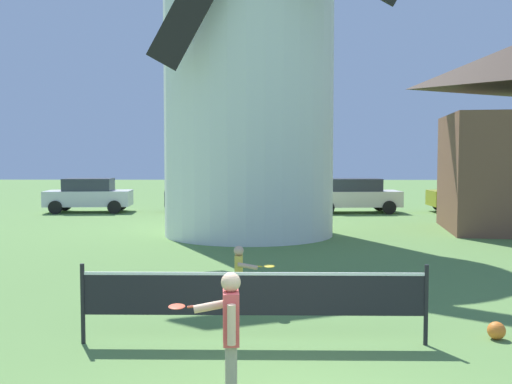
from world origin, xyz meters
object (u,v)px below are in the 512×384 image
at_px(player_near, 229,329).
at_px(parked_car_cream, 354,195).
at_px(windmill, 249,26).
at_px(player_far, 240,274).
at_px(stray_ball, 496,331).
at_px(parked_car_mustard, 475,195).
at_px(parked_car_black, 215,195).
at_px(tennis_net, 254,295).
at_px(parked_car_silver, 89,195).

height_order(player_near, parked_car_cream, parked_car_cream).
height_order(windmill, player_near, windmill).
height_order(player_far, stray_ball, player_far).
height_order(stray_ball, parked_car_mustard, parked_car_mustard).
bearing_deg(windmill, stray_ball, -71.24).
bearing_deg(parked_car_black, stray_ball, -73.67).
xyz_separation_m(tennis_net, parked_car_cream, (4.22, 19.09, 0.13)).
relative_size(player_near, parked_car_cream, 0.33).
height_order(windmill, player_far, windmill).
distance_m(parked_car_black, parked_car_mustard, 11.91).
bearing_deg(stray_ball, parked_car_black, 106.33).
xyz_separation_m(player_far, parked_car_black, (-1.92, 17.54, 0.19)).
distance_m(parked_car_black, parked_car_cream, 6.40).
height_order(tennis_net, stray_ball, tennis_net).
xyz_separation_m(parked_car_silver, parked_car_black, (5.80, 0.17, 0.00)).
bearing_deg(windmill, parked_car_black, 102.80).
bearing_deg(tennis_net, player_near, -96.61).
bearing_deg(parked_car_mustard, tennis_net, -116.81).
height_order(player_near, parked_car_mustard, parked_car_mustard).
xyz_separation_m(windmill, parked_car_silver, (-7.59, 7.70, -5.94)).
bearing_deg(parked_car_cream, parked_car_silver, -179.97).
bearing_deg(player_far, tennis_net, -81.68).
height_order(stray_ball, parked_car_silver, parked_car_silver).
xyz_separation_m(stray_ball, parked_car_black, (-5.56, 18.99, 0.69)).
xyz_separation_m(tennis_net, parked_car_black, (-2.17, 19.25, 0.13)).
bearing_deg(windmill, player_far, -89.22).
xyz_separation_m(player_far, stray_ball, (3.65, -1.45, -0.50)).
distance_m(player_far, parked_car_mustard, 20.20).
xyz_separation_m(parked_car_black, parked_car_cream, (6.39, -0.17, -0.00)).
xyz_separation_m(parked_car_silver, parked_car_mustard, (17.71, 0.19, 0.00)).
relative_size(windmill, tennis_net, 2.89).
height_order(player_near, parked_car_black, parked_car_black).
height_order(parked_car_cream, parked_car_mustard, same).
bearing_deg(stray_ball, windmill, 108.76).
height_order(windmill, tennis_net, windmill).
relative_size(tennis_net, player_near, 3.47).
bearing_deg(stray_ball, tennis_net, -175.54).
height_order(tennis_net, parked_car_cream, parked_car_cream).
relative_size(windmill, stray_ball, 54.70).
relative_size(player_far, parked_car_cream, 0.26).
bearing_deg(parked_car_cream, windmill, -120.86).
xyz_separation_m(player_far, parked_car_cream, (4.47, 17.37, 0.19)).
bearing_deg(parked_car_cream, stray_ball, -92.52).
height_order(windmill, parked_car_cream, windmill).
bearing_deg(parked_car_black, parked_car_mustard, 0.11).
relative_size(parked_car_black, parked_car_cream, 1.07).
distance_m(windmill, parked_car_black, 10.02).
bearing_deg(stray_ball, player_far, 158.26).
distance_m(windmill, parked_car_cream, 10.77).
relative_size(tennis_net, parked_car_black, 1.07).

